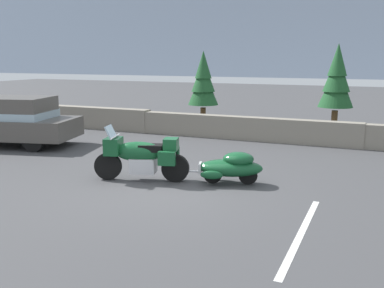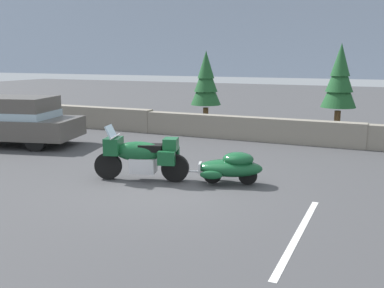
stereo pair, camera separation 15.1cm
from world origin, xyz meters
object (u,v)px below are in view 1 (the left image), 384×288
object	(u,v)px
car_shaped_trailer	(231,167)
pine_tree_secondary	(203,81)
suv_at_left_edge	(7,120)
touring_motorcycle	(141,155)
pine_tree_far_right	(337,79)

from	to	relation	value
car_shaped_trailer	pine_tree_secondary	world-z (taller)	pine_tree_secondary
car_shaped_trailer	suv_at_left_edge	distance (m)	8.51
touring_motorcycle	car_shaped_trailer	bearing A→B (deg)	16.13
touring_motorcycle	car_shaped_trailer	distance (m)	2.16
suv_at_left_edge	pine_tree_secondary	size ratio (longest dim) A/B	1.61
touring_motorcycle	car_shaped_trailer	xyz separation A→B (m)	(2.06, 0.60, -0.21)
suv_at_left_edge	touring_motorcycle	bearing A→B (deg)	-17.98
car_shaped_trailer	touring_motorcycle	bearing A→B (deg)	-163.87
pine_tree_far_right	suv_at_left_edge	bearing A→B (deg)	-148.85
suv_at_left_edge	pine_tree_secondary	distance (m)	7.46
suv_at_left_edge	pine_tree_far_right	xyz separation A→B (m)	(9.92, 6.00, 1.30)
touring_motorcycle	suv_at_left_edge	distance (m)	6.64
touring_motorcycle	pine_tree_secondary	distance (m)	7.85
touring_motorcycle	suv_at_left_edge	world-z (taller)	suv_at_left_edge
touring_motorcycle	pine_tree_secondary	world-z (taller)	pine_tree_secondary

